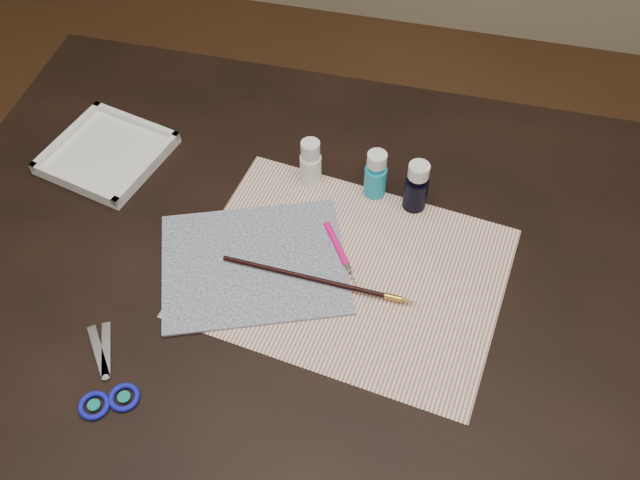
% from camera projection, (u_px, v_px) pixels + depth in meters
% --- Properties ---
extents(ground, '(3.50, 3.50, 0.02)m').
position_uv_depth(ground, '(320.00, 448.00, 1.72)').
color(ground, '#422614').
rests_on(ground, ground).
extents(table, '(1.30, 0.90, 0.75)m').
position_uv_depth(table, '(320.00, 372.00, 1.42)').
color(table, black).
rests_on(table, ground).
extents(paper, '(0.52, 0.42, 0.00)m').
position_uv_depth(paper, '(348.00, 272.00, 1.11)').
color(paper, white).
rests_on(paper, table).
extents(canvas, '(0.35, 0.32, 0.00)m').
position_uv_depth(canvas, '(254.00, 263.00, 1.11)').
color(canvas, '#101A31').
rests_on(canvas, paper).
extents(paint_bottle_white, '(0.05, 0.05, 0.09)m').
position_uv_depth(paint_bottle_white, '(311.00, 162.00, 1.20)').
color(paint_bottle_white, white).
rests_on(paint_bottle_white, table).
extents(paint_bottle_cyan, '(0.05, 0.05, 0.09)m').
position_uv_depth(paint_bottle_cyan, '(376.00, 174.00, 1.18)').
color(paint_bottle_cyan, '#19A4C9').
rests_on(paint_bottle_cyan, table).
extents(paint_bottle_navy, '(0.04, 0.04, 0.10)m').
position_uv_depth(paint_bottle_navy, '(416.00, 186.00, 1.16)').
color(paint_bottle_navy, black).
rests_on(paint_bottle_navy, table).
extents(paintbrush, '(0.31, 0.02, 0.01)m').
position_uv_depth(paintbrush, '(319.00, 280.00, 1.09)').
color(paintbrush, black).
rests_on(paintbrush, canvas).
extents(craft_knife, '(0.08, 0.12, 0.01)m').
position_uv_depth(craft_knife, '(341.00, 254.00, 1.12)').
color(craft_knife, '#F50B7E').
rests_on(craft_knife, paper).
extents(scissors, '(0.17, 0.18, 0.01)m').
position_uv_depth(scissors, '(100.00, 370.00, 1.00)').
color(scissors, silver).
rests_on(scissors, table).
extents(palette_tray, '(0.22, 0.22, 0.02)m').
position_uv_depth(palette_tray, '(107.00, 153.00, 1.26)').
color(palette_tray, white).
rests_on(palette_tray, table).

